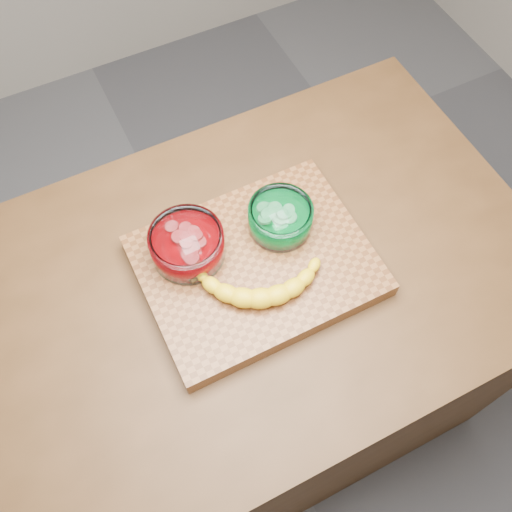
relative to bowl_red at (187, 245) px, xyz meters
name	(u,v)px	position (x,y,z in m)	size (l,w,h in m)	color
ground	(256,393)	(0.11, -0.08, -0.97)	(3.50, 3.50, 0.00)	#56565A
counter	(256,347)	(0.11, -0.08, -0.52)	(1.20, 0.80, 0.90)	#492D15
cutting_board	(256,266)	(0.11, -0.08, -0.05)	(0.45, 0.35, 0.04)	brown
bowl_red	(187,245)	(0.00, 0.00, 0.00)	(0.15, 0.15, 0.07)	white
bowl_green	(280,218)	(0.19, -0.02, 0.00)	(0.13, 0.13, 0.06)	white
banana	(260,275)	(0.10, -0.12, -0.01)	(0.27, 0.17, 0.04)	yellow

